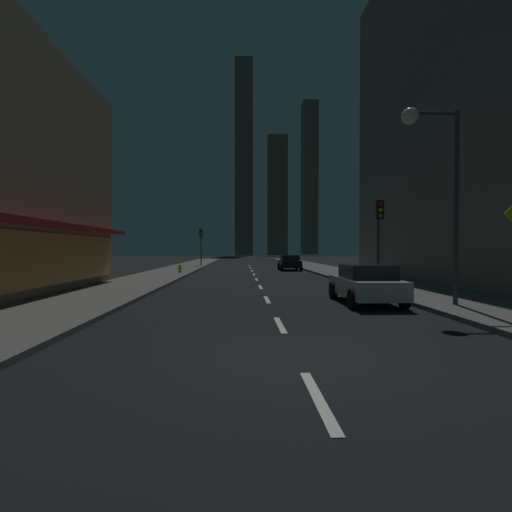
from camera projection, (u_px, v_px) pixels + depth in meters
The scene contains 14 objects.
ground_plane at pixel (251, 270), 39.28m from camera, with size 78.00×136.00×0.10m, color black.
sidewalk_right at pixel (321, 268), 39.55m from camera, with size 4.00×76.00×0.15m, color #605E59.
sidewalk_left at pixel (180, 269), 39.01m from camera, with size 4.00×76.00×0.15m, color #605E59.
lane_marking_center at pixel (257, 280), 26.10m from camera, with size 0.16×43.80×0.01m.
building_apartment_right at pixel (501, 103), 23.67m from camera, with size 11.00×20.00×21.45m, color slate.
skyscraper_distant_tall at pixel (244, 159), 121.58m from camera, with size 5.50×6.05×59.58m, color #5D5846.
skyscraper_distant_mid at pixel (277, 196), 130.01m from camera, with size 6.37×5.78×38.90m, color #615D49.
skyscraper_distant_short at pixel (310, 179), 150.53m from camera, with size 5.59×6.82×57.53m, color #5E5946.
car_parked_near at pixel (366, 283), 14.67m from camera, with size 1.98×4.24×1.45m.
car_parked_far at pixel (290, 262), 37.62m from camera, with size 1.98×4.24×1.45m.
fire_hydrant_far_left at pixel (180, 269), 31.58m from camera, with size 0.42×0.30×0.65m.
traffic_light_near_right at pixel (379, 224), 18.69m from camera, with size 0.32×0.48×4.20m.
traffic_light_far_left at pixel (201, 239), 44.35m from camera, with size 0.32×0.48×4.20m.
street_lamp_right at pixel (433, 158), 13.25m from camera, with size 1.96×0.56×6.58m.
Camera 1 is at (-1.04, -7.24, 2.02)m, focal length 27.83 mm.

